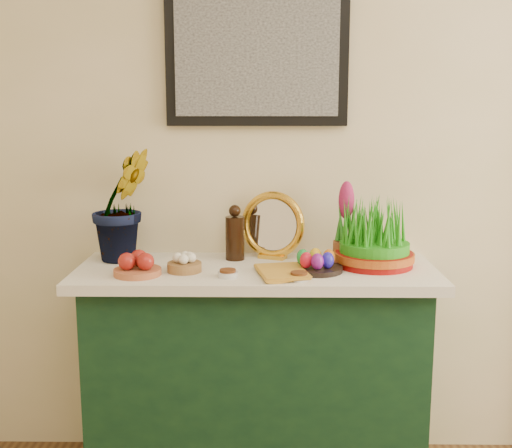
{
  "coord_description": "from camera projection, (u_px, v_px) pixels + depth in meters",
  "views": [
    {
      "loc": [
        -0.41,
        -0.44,
        1.51
      ],
      "look_at": [
        -0.44,
        1.95,
        1.07
      ],
      "focal_mm": 45.0,
      "sensor_mm": 36.0,
      "label": 1
    }
  ],
  "objects": [
    {
      "name": "egg_plate",
      "position": [
        316.0,
        264.0,
        2.43
      ],
      "size": [
        0.22,
        0.22,
        0.08
      ],
      "color": "black",
      "rests_on": "tablecloth"
    },
    {
      "name": "garlic_basket",
      "position": [
        184.0,
        264.0,
        2.44
      ],
      "size": [
        0.14,
        0.14,
        0.07
      ],
      "color": "brown",
      "rests_on": "tablecloth"
    },
    {
      "name": "apple_bowl",
      "position": [
        137.0,
        265.0,
        2.38
      ],
      "size": [
        0.22,
        0.22,
        0.09
      ],
      "color": "#AB5A37",
      "rests_on": "tablecloth"
    },
    {
      "name": "spice_dish_right",
      "position": [
        299.0,
        276.0,
        2.32
      ],
      "size": [
        0.08,
        0.08,
        0.03
      ],
      "color": "silver",
      "rests_on": "tablecloth"
    },
    {
      "name": "tablecloth",
      "position": [
        256.0,
        272.0,
        2.52
      ],
      "size": [
        1.4,
        0.55,
        0.04
      ],
      "primitive_type": "cube",
      "color": "white",
      "rests_on": "sideboard"
    },
    {
      "name": "mirror",
      "position": [
        273.0,
        226.0,
        2.64
      ],
      "size": [
        0.28,
        0.16,
        0.28
      ],
      "color": "gold",
      "rests_on": "tablecloth"
    },
    {
      "name": "wheatgrass_sabzeh",
      "position": [
        375.0,
        238.0,
        2.51
      ],
      "size": [
        0.31,
        0.31,
        0.26
      ],
      "color": "maroon",
      "rests_on": "tablecloth"
    },
    {
      "name": "hyacinth_green",
      "position": [
        122.0,
        186.0,
        2.57
      ],
      "size": [
        0.4,
        0.39,
        0.6
      ],
      "primitive_type": "imported",
      "rotation": [
        0.0,
        0.0,
        0.65
      ],
      "color": "#277E20",
      "rests_on": "tablecloth"
    },
    {
      "name": "sideboard",
      "position": [
        256.0,
        378.0,
        2.6
      ],
      "size": [
        1.3,
        0.45,
        0.85
      ],
      "primitive_type": "cube",
      "color": "#14381C",
      "rests_on": "ground"
    },
    {
      "name": "hyacinth_pink",
      "position": [
        346.0,
        226.0,
        2.58
      ],
      "size": [
        0.1,
        0.1,
        0.33
      ],
      "color": "brown",
      "rests_on": "tablecloth"
    },
    {
      "name": "vinegar_cruet",
      "position": [
        235.0,
        235.0,
        2.62
      ],
      "size": [
        0.08,
        0.08,
        0.23
      ],
      "color": "black",
      "rests_on": "tablecloth"
    },
    {
      "name": "book",
      "position": [
        259.0,
        273.0,
        2.37
      ],
      "size": [
        0.2,
        0.25,
        0.03
      ],
      "primitive_type": "imported",
      "rotation": [
        0.0,
        0.0,
        0.2
      ],
      "color": "gold",
      "rests_on": "tablecloth"
    },
    {
      "name": "spice_dish_left",
      "position": [
        228.0,
        273.0,
        2.36
      ],
      "size": [
        0.07,
        0.07,
        0.03
      ],
      "color": "silver",
      "rests_on": "tablecloth"
    }
  ]
}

